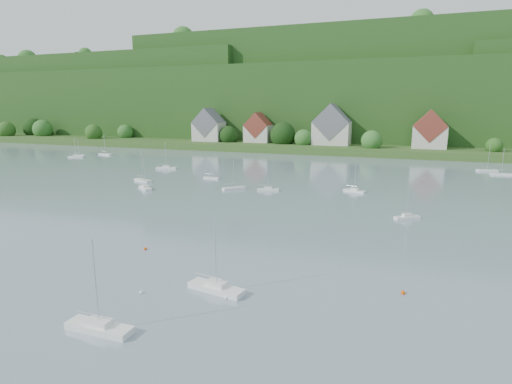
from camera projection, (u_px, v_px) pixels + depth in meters
far_shore_strip at (325, 145)px, 196.26m from camera, size 600.00×60.00×3.00m
forested_ridge at (348, 101)px, 254.74m from camera, size 620.00×181.22×69.89m
village_building_0 at (209, 128)px, 201.27m from camera, size 14.00×10.40×16.00m
village_building_1 at (258, 130)px, 194.81m from camera, size 12.00×9.36×14.00m
village_building_2 at (332, 128)px, 181.75m from camera, size 16.00×11.44×18.00m
village_building_3 at (430, 132)px, 166.57m from camera, size 13.00×10.40×15.50m
near_sailboat_3 at (99, 326)px, 36.88m from camera, size 6.39×1.80×8.62m
near_sailboat_4 at (216, 287)px, 44.82m from camera, size 6.75×2.96×8.82m
mooring_buoy_1 at (141, 293)px, 44.40m from camera, size 0.40×0.40×0.40m
mooring_buoy_2 at (403, 294)px, 44.29m from camera, size 0.49×0.49×0.49m
mooring_buoy_3 at (145, 250)px, 57.93m from camera, size 0.47×0.47×0.47m
mooring_buoy_4 at (226, 298)px, 43.22m from camera, size 0.42×0.42×0.42m
far_sailboat_cluster at (299, 175)px, 118.47m from camera, size 190.26×70.30×8.71m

